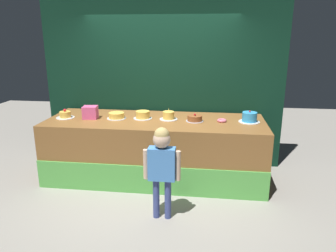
{
  "coord_description": "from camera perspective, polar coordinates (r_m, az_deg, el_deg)",
  "views": [
    {
      "loc": [
        0.8,
        -4.06,
        2.19
      ],
      "look_at": [
        0.23,
        0.35,
        0.91
      ],
      "focal_mm": 34.21,
      "sensor_mm": 36.0,
      "label": 1
    }
  ],
  "objects": [
    {
      "name": "cake_center_left",
      "position": [
        4.94,
        -4.53,
        1.95
      ],
      "size": [
        0.29,
        0.29,
        0.12
      ],
      "color": "silver",
      "rests_on": "stage_platform"
    },
    {
      "name": "stage_platform",
      "position": [
        5.01,
        -2.25,
        -4.1
      ],
      "size": [
        3.31,
        1.19,
        0.94
      ],
      "color": "brown",
      "rests_on": "ground_plane"
    },
    {
      "name": "cake_far_right",
      "position": [
        4.87,
        14.3,
        1.48
      ],
      "size": [
        0.31,
        0.31,
        0.18
      ],
      "color": "white",
      "rests_on": "stage_platform"
    },
    {
      "name": "cake_center_right",
      "position": [
        4.87,
        0.1,
        1.82
      ],
      "size": [
        0.27,
        0.27,
        0.18
      ],
      "color": "silver",
      "rests_on": "stage_platform"
    },
    {
      "name": "curtain_backdrop",
      "position": [
        5.42,
        -1.16,
        9.61
      ],
      "size": [
        4.03,
        0.08,
        3.17
      ],
      "primitive_type": "cube",
      "color": "black",
      "rests_on": "ground_plane"
    },
    {
      "name": "cake_left",
      "position": [
        4.99,
        -9.16,
        1.81
      ],
      "size": [
        0.29,
        0.29,
        0.13
      ],
      "color": "silver",
      "rests_on": "stage_platform"
    },
    {
      "name": "ground_plane",
      "position": [
        4.68,
        -3.38,
        -11.91
      ],
      "size": [
        12.0,
        12.0,
        0.0
      ],
      "primitive_type": "plane",
      "color": "gray"
    },
    {
      "name": "donut",
      "position": [
        4.82,
        9.57,
        0.98
      ],
      "size": [
        0.14,
        0.14,
        0.04
      ],
      "primitive_type": "torus",
      "color": "pink",
      "rests_on": "stage_platform"
    },
    {
      "name": "child_figure",
      "position": [
        3.8,
        -1.11,
        -6.25
      ],
      "size": [
        0.45,
        0.21,
        1.16
      ],
      "color": "#3F4C8C",
      "rests_on": "ground_plane"
    },
    {
      "name": "cake_far_left",
      "position": [
        5.22,
        -17.85,
        1.87
      ],
      "size": [
        0.28,
        0.28,
        0.15
      ],
      "color": "white",
      "rests_on": "stage_platform"
    },
    {
      "name": "pink_box",
      "position": [
        5.07,
        -13.67,
        2.38
      ],
      "size": [
        0.23,
        0.2,
        0.19
      ],
      "primitive_type": "cube",
      "rotation": [
        0.0,
        0.0,
        0.11
      ],
      "color": "#E65994",
      "rests_on": "stage_platform"
    },
    {
      "name": "cake_right",
      "position": [
        4.79,
        4.79,
        1.34
      ],
      "size": [
        0.26,
        0.26,
        0.12
      ],
      "color": "silver",
      "rests_on": "stage_platform"
    }
  ]
}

